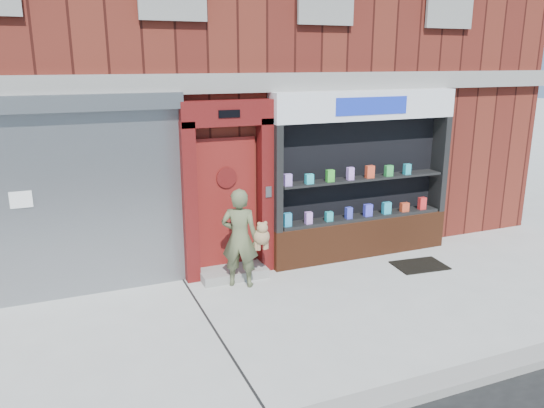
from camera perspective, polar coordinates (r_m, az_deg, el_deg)
ground at (r=7.80m, az=5.19°, el=-11.51°), size 80.00×80.00×0.00m
curb at (r=6.21m, az=14.95°, el=-18.96°), size 60.00×0.30×0.12m
building at (r=12.58m, az=-7.69°, el=17.38°), size 12.00×8.16×8.00m
shutter_bay at (r=8.26m, az=-19.96°, el=1.87°), size 3.10×0.30×3.04m
red_door_bay at (r=8.64m, az=-4.75°, el=1.51°), size 1.52×0.58×2.90m
pharmacy_bay at (r=9.65m, az=9.61°, el=2.28°), size 3.50×0.41×3.00m
woman at (r=8.35m, az=-3.33°, el=-3.65°), size 0.81×0.62×1.60m
doormat at (r=9.73m, az=15.59°, el=-6.37°), size 0.94×0.70×0.02m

